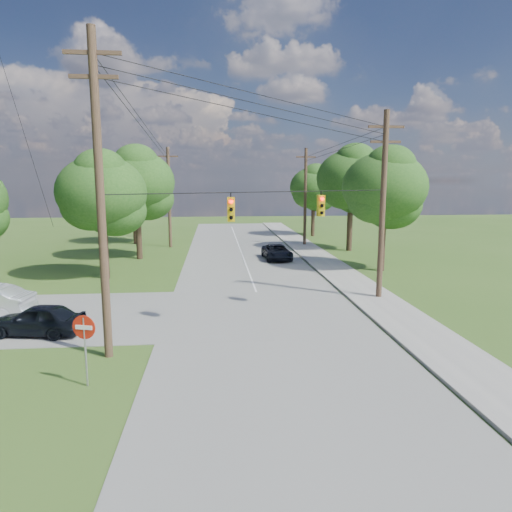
{
  "coord_description": "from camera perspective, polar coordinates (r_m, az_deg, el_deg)",
  "views": [
    {
      "loc": [
        -0.44,
        -16.8,
        6.7
      ],
      "look_at": [
        1.53,
        5.0,
        3.08
      ],
      "focal_mm": 32.0,
      "sensor_mm": 36.0,
      "label": 1
    }
  ],
  "objects": [
    {
      "name": "tree_w_far",
      "position": [
        50.53,
        -15.08,
        8.55
      ],
      "size": [
        6.0,
        6.0,
        8.73
      ],
      "color": "#483224",
      "rests_on": "ground"
    },
    {
      "name": "pole_ne",
      "position": [
        26.53,
        15.57,
        6.38
      ],
      "size": [
        2.0,
        0.32,
        10.5
      ],
      "color": "brown",
      "rests_on": "ground"
    },
    {
      "name": "traffic_signals",
      "position": [
        21.47,
        2.89,
        6.16
      ],
      "size": [
        4.91,
        3.27,
        1.05
      ],
      "color": "gold",
      "rests_on": "ground"
    },
    {
      "name": "tree_e_far",
      "position": [
        56.09,
        7.21,
        8.51
      ],
      "size": [
        5.8,
        5.8,
        8.32
      ],
      "color": "#483224",
      "rests_on": "ground"
    },
    {
      "name": "tree_w_near",
      "position": [
        32.69,
        -18.69,
        7.53
      ],
      "size": [
        6.0,
        6.0,
        8.4
      ],
      "color": "#483224",
      "rests_on": "ground"
    },
    {
      "name": "power_lines",
      "position": [
        28.51,
        -1.27,
        14.32
      ],
      "size": [
        13.93,
        29.62,
        4.93
      ],
      "color": "black",
      "rests_on": "ground"
    },
    {
      "name": "sidewalk_east",
      "position": [
        24.55,
        17.04,
        -6.73
      ],
      "size": [
        2.6,
        100.0,
        0.12
      ],
      "primitive_type": "cube",
      "color": "#A9A69E",
      "rests_on": "ground"
    },
    {
      "name": "main_road",
      "position": [
        22.93,
        1.19,
        -7.57
      ],
      "size": [
        10.0,
        100.0,
        0.03
      ],
      "primitive_type": "cube",
      "color": "gray",
      "rests_on": "ground"
    },
    {
      "name": "car_main_north",
      "position": [
        39.12,
        2.63,
        0.51
      ],
      "size": [
        2.38,
        4.74,
        1.29
      ],
      "primitive_type": "imported",
      "rotation": [
        0.0,
        0.0,
        0.05
      ],
      "color": "black",
      "rests_on": "main_road"
    },
    {
      "name": "pole_sw",
      "position": [
        17.7,
        -18.91,
        7.35
      ],
      "size": [
        2.0,
        0.32,
        12.0
      ],
      "color": "brown",
      "rests_on": "ground"
    },
    {
      "name": "do_not_enter_sign",
      "position": [
        16.01,
        -20.66,
        -9.21
      ],
      "size": [
        0.78,
        0.26,
        2.42
      ],
      "rotation": [
        0.0,
        0.0,
        -0.28
      ],
      "color": "#989A9E",
      "rests_on": "ground"
    },
    {
      "name": "pole_north_w",
      "position": [
        47.04,
        -10.81,
        7.3
      ],
      "size": [
        2.0,
        0.32,
        10.0
      ],
      "color": "brown",
      "rests_on": "ground"
    },
    {
      "name": "tree_e_mid",
      "position": [
        44.71,
        11.83,
        9.45
      ],
      "size": [
        6.6,
        6.6,
        9.64
      ],
      "color": "#483224",
      "rests_on": "ground"
    },
    {
      "name": "ground",
      "position": [
        18.09,
        -3.47,
        -12.38
      ],
      "size": [
        140.0,
        140.0,
        0.0
      ],
      "primitive_type": "plane",
      "color": "#37591D",
      "rests_on": "ground"
    },
    {
      "name": "tree_e_near",
      "position": [
        35.08,
        15.78,
        8.3
      ],
      "size": [
        6.2,
        6.2,
        8.81
      ],
      "color": "#483224",
      "rests_on": "ground"
    },
    {
      "name": "tree_w_mid",
      "position": [
        40.33,
        -14.7,
        8.91
      ],
      "size": [
        6.4,
        6.4,
        9.22
      ],
      "color": "#483224",
      "rests_on": "ground"
    },
    {
      "name": "car_cross_dark",
      "position": [
        22.25,
        -25.63,
        -7.16
      ],
      "size": [
        4.24,
        2.26,
        1.37
      ],
      "primitive_type": "imported",
      "rotation": [
        0.0,
        0.0,
        -1.74
      ],
      "color": "black",
      "rests_on": "cross_road"
    },
    {
      "name": "pole_north_e",
      "position": [
        47.74,
        6.18,
        7.44
      ],
      "size": [
        2.0,
        0.32,
        10.0
      ],
      "color": "brown",
      "rests_on": "ground"
    }
  ]
}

